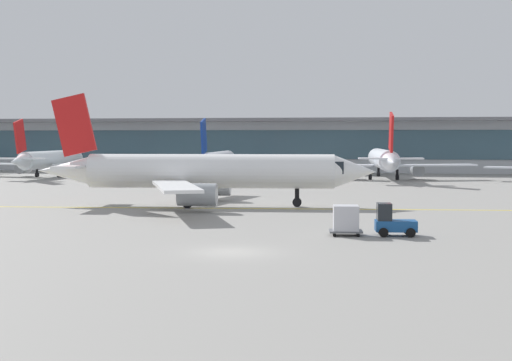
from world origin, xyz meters
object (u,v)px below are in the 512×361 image
Objects in this scene: taxiing_regional_jet at (207,172)px; gate_airplane_3 at (383,160)px; gate_airplane_2 at (217,161)px; cargo_dolly_lead at (346,219)px; gate_airplane_1 at (51,160)px; baggage_tug at (392,222)px.

gate_airplane_3 is at bearing 65.35° from taxiing_regional_jet.
cargo_dolly_lead is (21.63, -61.30, -1.61)m from gate_airplane_2.
gate_airplane_1 is 11.96× the size of cargo_dolly_lead.
taxiing_regional_jet is 13.90× the size of cargo_dolly_lead.
baggage_tug is 1.21× the size of cargo_dolly_lead.
gate_airplane_3 is at bearing 84.36° from baggage_tug.
taxiing_regional_jet is 11.46× the size of baggage_tug.
cargo_dolly_lead is (-2.99, -63.85, -1.85)m from gate_airplane_3.
taxiing_regional_jet is at bearing 155.70° from gate_airplane_3.
gate_airplane_1 is 0.86× the size of taxiing_regional_jet.
gate_airplane_3 reaches higher than cargo_dolly_lead.
gate_airplane_2 is 65.03m from cargo_dolly_lead.
baggage_tug is 2.97m from cargo_dolly_lead.
gate_airplane_2 reaches higher than baggage_tug.
gate_airplane_1 is at bearing 123.50° from taxiing_regional_jet.
baggage_tug reaches higher than cargo_dolly_lead.
gate_airplane_2 is at bearing 103.83° from cargo_dolly_lead.
taxiing_regional_jet is (35.56, -44.78, 0.43)m from gate_airplane_1.
gate_airplane_2 is at bearing -94.52° from gate_airplane_1.
gate_airplane_1 reaches higher than gate_airplane_2.
taxiing_regional_jet is (-16.33, -45.60, 0.20)m from gate_airplane_3.
gate_airplane_2 is 65.80m from baggage_tug.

